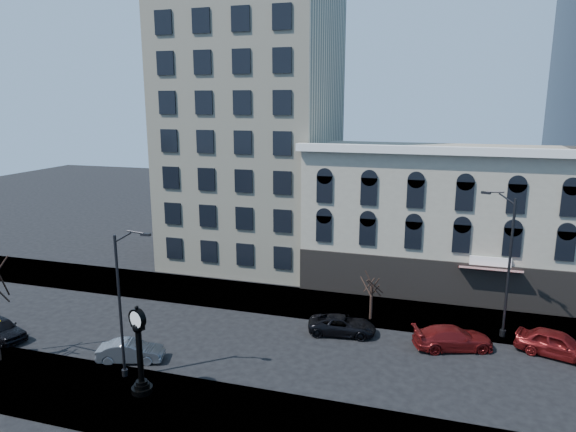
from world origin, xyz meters
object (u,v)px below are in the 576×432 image
(car_near_a, at_px, (0,329))
(car_near_b, at_px, (131,351))
(street_lamp_near, at_px, (127,266))
(street_clock, at_px, (140,354))

(car_near_a, relative_size, car_near_b, 1.08)
(car_near_b, bearing_deg, street_lamp_near, -158.99)
(street_lamp_near, bearing_deg, car_near_a, 167.88)
(street_clock, distance_m, street_lamp_near, 4.83)
(street_lamp_near, bearing_deg, street_clock, -47.89)
(street_clock, relative_size, street_lamp_near, 0.56)
(street_clock, distance_m, car_near_a, 13.43)
(car_near_a, bearing_deg, street_lamp_near, -83.86)
(car_near_a, bearing_deg, car_near_b, -75.31)
(street_lamp_near, distance_m, car_near_b, 6.65)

